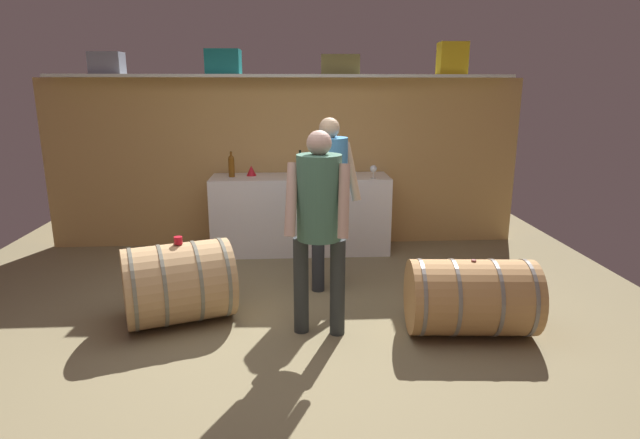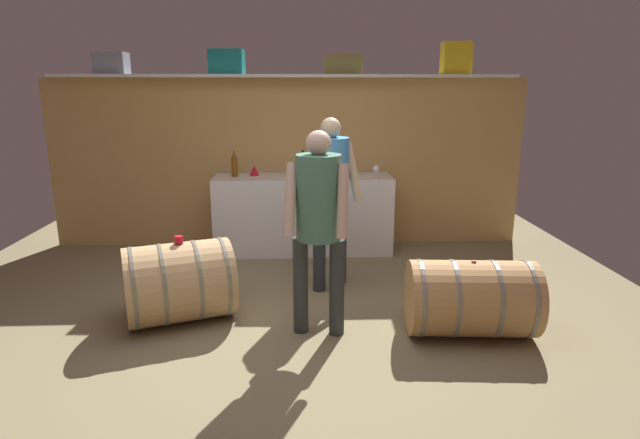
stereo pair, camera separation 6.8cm
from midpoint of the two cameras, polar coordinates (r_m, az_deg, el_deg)
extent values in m
cube|color=#817553|center=(4.59, -4.16, -9.55)|extent=(6.72, 8.31, 0.02)
cube|color=tan|center=(6.18, -4.11, 6.19)|extent=(5.52, 0.10, 1.95)
cube|color=silver|center=(5.97, -4.31, 15.46)|extent=(5.08, 0.40, 0.03)
cube|color=gray|center=(6.29, -22.67, 15.58)|extent=(0.35, 0.24, 0.23)
cube|color=#177C7D|center=(6.02, -10.90, 16.65)|extent=(0.38, 0.28, 0.26)
cube|color=olive|center=(5.99, 1.90, 16.66)|extent=(0.43, 0.21, 0.21)
cube|color=yellow|center=(6.24, 14.01, 16.79)|extent=(0.32, 0.27, 0.35)
cube|color=white|center=(5.94, -2.47, 0.60)|extent=(2.00, 0.57, 0.88)
cylinder|color=brown|center=(5.88, -10.02, 5.58)|extent=(0.07, 0.07, 0.20)
sphere|color=brown|center=(5.87, -10.07, 6.64)|extent=(0.06, 0.06, 0.06)
cylinder|color=brown|center=(5.86, -10.09, 7.05)|extent=(0.02, 0.02, 0.07)
cylinder|color=black|center=(5.75, -2.53, 5.73)|extent=(0.07, 0.07, 0.22)
sphere|color=black|center=(5.73, -2.55, 6.95)|extent=(0.06, 0.06, 0.06)
cylinder|color=black|center=(5.73, -2.55, 7.33)|extent=(0.03, 0.03, 0.06)
cylinder|color=white|center=(5.73, 5.53, 4.53)|extent=(0.06, 0.06, 0.00)
cylinder|color=white|center=(5.72, 5.54, 4.92)|extent=(0.01, 0.01, 0.08)
sphere|color=white|center=(5.71, 5.55, 5.58)|extent=(0.08, 0.08, 0.08)
sphere|color=maroon|center=(5.71, 5.55, 5.47)|extent=(0.05, 0.05, 0.05)
cone|color=red|center=(5.93, -7.88, 5.34)|extent=(0.11, 0.11, 0.11)
cylinder|color=tan|center=(4.34, -15.72, -6.73)|extent=(1.00, 0.88, 0.64)
cylinder|color=slate|center=(4.32, -20.32, -7.22)|extent=(0.25, 0.62, 0.65)
cylinder|color=slate|center=(4.33, -17.46, -6.92)|extent=(0.25, 0.62, 0.65)
cylinder|color=slate|center=(4.36, -13.99, -6.53)|extent=(0.25, 0.62, 0.65)
cylinder|color=slate|center=(4.39, -11.21, -6.21)|extent=(0.25, 0.62, 0.65)
cylinder|color=brown|center=(4.24, -16.01, -2.60)|extent=(0.04, 0.04, 0.01)
cylinder|color=tan|center=(4.15, 15.80, -8.22)|extent=(0.98, 0.64, 0.58)
cylinder|color=gray|center=(4.06, 10.35, -8.37)|extent=(0.07, 0.59, 0.59)
cylinder|color=gray|center=(4.11, 13.75, -8.28)|extent=(0.07, 0.59, 0.59)
cylinder|color=gray|center=(4.19, 17.81, -8.14)|extent=(0.07, 0.59, 0.59)
cylinder|color=gray|center=(4.27, 20.99, -8.00)|extent=(0.07, 0.59, 0.59)
cylinder|color=brown|center=(4.05, 16.08, -4.36)|extent=(0.04, 0.04, 0.01)
cylinder|color=red|center=(4.22, -15.76, -2.22)|extent=(0.07, 0.07, 0.06)
cylinder|color=#2E3434|center=(3.99, -2.58, -7.27)|extent=(0.12, 0.12, 0.76)
cylinder|color=#2E3434|center=(3.95, 1.44, -7.47)|extent=(0.12, 0.12, 0.76)
cylinder|color=#426D59|center=(3.77, -0.61, 2.43)|extent=(0.33, 0.33, 0.62)
sphere|color=tan|center=(3.71, -0.62, 8.40)|extent=(0.18, 0.18, 0.18)
cylinder|color=tan|center=(3.71, -3.70, 2.20)|extent=(0.12, 0.26, 0.52)
cylinder|color=tan|center=(3.65, 2.10, 2.03)|extent=(0.11, 0.18, 0.53)
cylinder|color=#272C32|center=(4.77, -0.61, -3.47)|extent=(0.12, 0.12, 0.77)
cylinder|color=#272C32|center=(4.97, 1.71, -2.74)|extent=(0.12, 0.12, 0.77)
cylinder|color=#428DD3|center=(4.71, 0.59, 5.13)|extent=(0.34, 0.34, 0.64)
sphere|color=tan|center=(4.66, 0.60, 10.02)|extent=(0.19, 0.19, 0.19)
cylinder|color=tan|center=(4.51, -0.20, 4.70)|extent=(0.20, 0.21, 0.54)
cylinder|color=tan|center=(4.79, 3.03, 5.25)|extent=(0.21, 0.22, 0.54)
camera|label=1|loc=(0.03, -90.48, -0.12)|focal=29.12mm
camera|label=2|loc=(0.03, 89.52, 0.12)|focal=29.12mm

